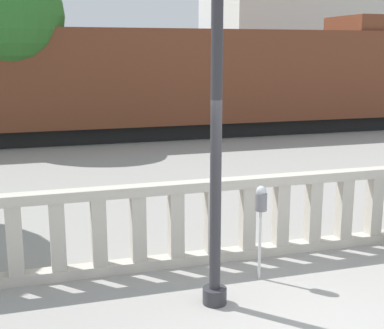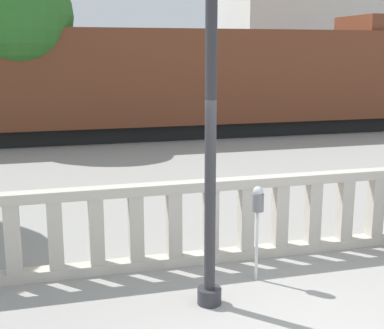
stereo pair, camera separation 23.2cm
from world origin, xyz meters
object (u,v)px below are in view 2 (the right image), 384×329
object	(u,v)px
train_near	(162,81)
train_far	(173,73)
parking_meter	(258,206)
tree_left	(18,17)

from	to	relation	value
train_near	train_far	world-z (taller)	train_near
parking_meter	tree_left	bearing A→B (deg)	105.33
parking_meter	train_far	distance (m)	25.68
train_far	tree_left	world-z (taller)	tree_left
parking_meter	train_near	bearing A→B (deg)	83.52
tree_left	parking_meter	bearing A→B (deg)	-74.67
parking_meter	tree_left	world-z (taller)	tree_left
parking_meter	tree_left	distance (m)	12.88
train_near	tree_left	distance (m)	5.21
tree_left	train_near	bearing A→B (deg)	5.99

